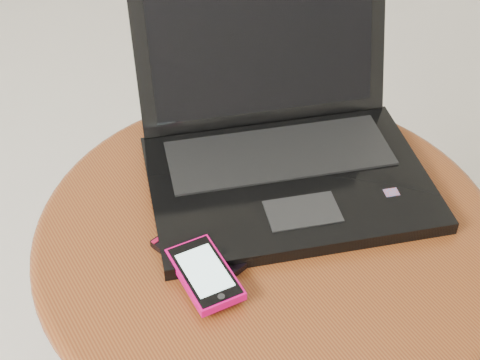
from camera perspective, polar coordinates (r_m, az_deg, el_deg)
table at (r=1.02m, az=2.17°, el=-7.85°), size 0.63×0.63×0.50m
laptop at (r=1.01m, az=3.29°, el=3.08°), size 0.47×0.44×0.25m
phone_black at (r=0.90m, az=-3.45°, el=-6.01°), size 0.09×0.13×0.01m
phone_pink at (r=0.87m, az=-2.86°, el=-7.55°), size 0.07×0.11×0.01m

